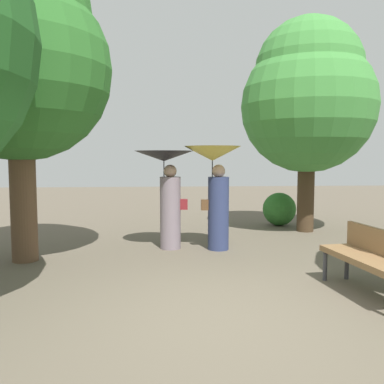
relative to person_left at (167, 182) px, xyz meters
name	(u,v)px	position (x,y,z in m)	size (l,w,h in m)	color
ground_plane	(219,318)	(0.51, -3.46, -1.27)	(40.00, 40.00, 0.00)	brown
person_left	(167,182)	(0.00, 0.00, 0.00)	(1.12, 1.12, 1.87)	gray
person_right	(215,178)	(0.89, -0.15, 0.09)	(1.06, 1.06, 1.95)	navy
park_bench	(371,255)	(2.54, -2.85, -0.76)	(0.67, 1.55, 0.83)	#38383D
tree_mid_left	(18,52)	(-2.41, -0.77, 2.17)	(3.01, 3.01, 5.23)	brown
tree_mid_right	(308,95)	(3.28, 1.59, 1.90)	(3.08, 3.08, 4.94)	#42301E
bush_path_right	(279,209)	(2.90, 2.43, -0.85)	(0.85, 0.85, 0.85)	#2D6B28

